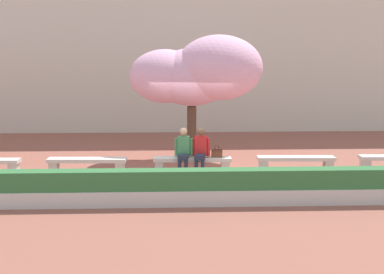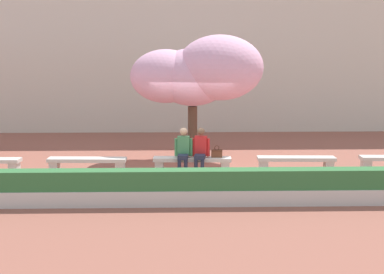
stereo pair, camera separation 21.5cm
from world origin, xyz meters
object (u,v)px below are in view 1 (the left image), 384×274
at_px(person_seated_left, 183,149).
at_px(person_seated_right, 201,149).
at_px(handbag, 217,153).
at_px(cherry_tree_main, 196,73).
at_px(stone_bench_center, 192,162).
at_px(stone_bench_near_east, 296,161).
at_px(stone_bench_near_west, 87,163).

relative_size(person_seated_left, person_seated_right, 1.00).
distance_m(person_seated_right, handbag, 0.48).
xyz_separation_m(handbag, cherry_tree_main, (-0.49, 1.98, 2.15)).
xyz_separation_m(stone_bench_center, person_seated_right, (0.23, -0.05, 0.38)).
distance_m(stone_bench_near_east, handbag, 2.27).
height_order(person_seated_right, handbag, person_seated_right).
bearing_deg(handbag, person_seated_right, -174.05).
xyz_separation_m(person_seated_left, handbag, (0.94, 0.05, -0.12)).
distance_m(stone_bench_near_west, person_seated_left, 2.73).
height_order(stone_bench_near_east, person_seated_left, person_seated_left).
height_order(person_seated_left, cherry_tree_main, cherry_tree_main).
height_order(stone_bench_center, stone_bench_near_east, same).
relative_size(stone_bench_near_east, person_seated_left, 1.71).
height_order(stone_bench_near_west, handbag, handbag).
distance_m(stone_bench_near_west, handbag, 3.65).
bearing_deg(cherry_tree_main, person_seated_right, -89.33).
xyz_separation_m(person_seated_left, person_seated_right, (0.48, 0.00, 0.00)).
bearing_deg(stone_bench_near_west, person_seated_left, -1.13).
bearing_deg(stone_bench_center, cherry_tree_main, 83.99).
xyz_separation_m(stone_bench_center, handbag, (0.69, -0.00, 0.27)).
bearing_deg(handbag, stone_bench_near_west, 179.93).
bearing_deg(cherry_tree_main, stone_bench_near_west, -148.01).
bearing_deg(person_seated_right, cherry_tree_main, 90.67).
relative_size(stone_bench_near_east, cherry_tree_main, 0.53).
relative_size(stone_bench_near_west, handbag, 6.50).
bearing_deg(stone_bench_near_west, handbag, -0.07).
bearing_deg(person_seated_right, stone_bench_near_west, 179.05).
distance_m(person_seated_left, person_seated_right, 0.48).
bearing_deg(stone_bench_near_west, stone_bench_near_east, 0.00).
distance_m(stone_bench_center, cherry_tree_main, 3.12).
bearing_deg(stone_bench_center, handbag, -0.37).
relative_size(stone_bench_center, person_seated_left, 1.71).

